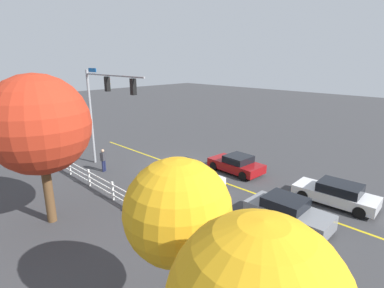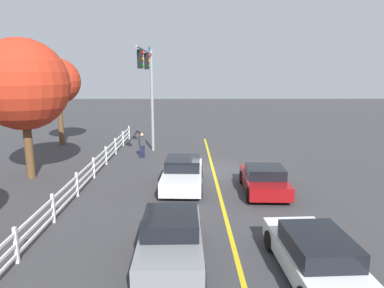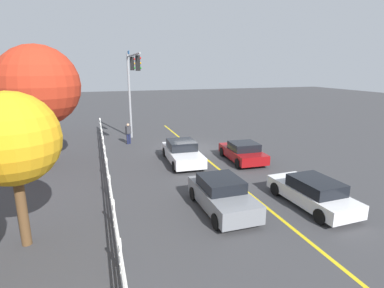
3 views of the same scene
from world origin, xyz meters
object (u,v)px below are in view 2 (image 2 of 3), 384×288
object	(u,v)px
pedestrian	(142,144)
car_0	(171,240)
tree_2	(57,82)
car_1	(264,180)
car_3	(315,255)
tree_0	(23,85)
car_2	(183,173)

from	to	relation	value
pedestrian	car_0	bearing A→B (deg)	-15.24
tree_2	pedestrian	bearing A→B (deg)	-122.93
car_0	car_1	distance (m)	7.45
pedestrian	tree_2	size ratio (longest dim) A/B	0.25
car_1	car_3	distance (m)	7.06
tree_0	tree_2	xyz separation A→B (m)	(9.04, 1.52, -0.03)
car_2	tree_2	size ratio (longest dim) A/B	0.71
car_0	tree_0	size ratio (longest dim) A/B	0.56
pedestrian	tree_2	bearing A→B (deg)	-149.10
pedestrian	tree_0	bearing A→B (deg)	-76.88
pedestrian	tree_2	world-z (taller)	tree_2
car_3	pedestrian	distance (m)	15.57
car_0	car_3	size ratio (longest dim) A/B	0.92
car_2	tree_2	xyz separation A→B (m)	(10.59, 9.84, 4.31)
car_1	tree_2	bearing A→B (deg)	52.25
car_1	car_2	distance (m)	4.02
car_0	car_2	bearing A→B (deg)	177.29
car_0	pedestrian	size ratio (longest dim) A/B	2.44
car_2	tree_2	world-z (taller)	tree_2
car_1	car_3	world-z (taller)	car_3
car_1	car_2	size ratio (longest dim) A/B	0.85
car_3	tree_0	bearing A→B (deg)	49.15
car_2	car_3	distance (m)	8.90
car_2	tree_2	bearing A→B (deg)	-134.67
tree_0	car_3	bearing A→B (deg)	-128.52
car_0	tree_2	distance (m)	20.65
car_0	tree_2	world-z (taller)	tree_2
car_3	pedestrian	xyz separation A→B (m)	(14.11, 6.58, 0.28)
car_2	pedestrian	size ratio (longest dim) A/B	2.85
car_1	tree_0	world-z (taller)	tree_0
tree_2	car_3	bearing A→B (deg)	-143.90
car_3	tree_2	distance (m)	23.49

